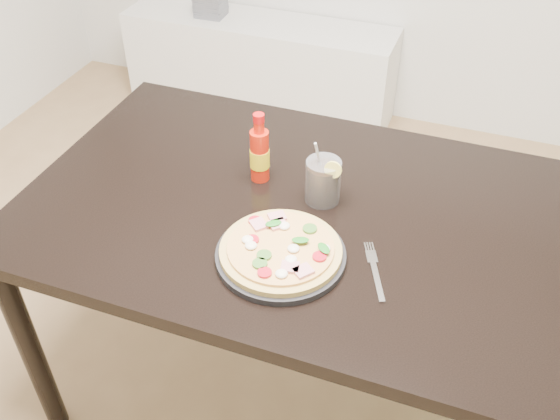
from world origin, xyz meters
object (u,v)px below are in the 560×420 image
(pizza, at_px, (281,249))
(dining_table, at_px, (296,230))
(plate, at_px, (281,255))
(fork, at_px, (374,269))
(hot_sauce_bottle, at_px, (260,154))
(cola_cup, at_px, (323,182))
(media_console, at_px, (259,67))

(pizza, bearing_deg, dining_table, 98.35)
(dining_table, xyz_separation_m, plate, (0.03, -0.19, 0.09))
(dining_table, bearing_deg, fork, -32.88)
(hot_sauce_bottle, height_order, cola_cup, hot_sauce_bottle)
(cola_cup, xyz_separation_m, fork, (0.19, -0.21, -0.05))
(dining_table, height_order, plate, plate)
(plate, xyz_separation_m, media_console, (-0.78, 1.80, -0.51))
(cola_cup, bearing_deg, media_console, 117.29)
(dining_table, relative_size, fork, 7.79)
(hot_sauce_bottle, bearing_deg, cola_cup, -9.32)
(hot_sauce_bottle, distance_m, cola_cup, 0.19)
(dining_table, distance_m, media_console, 1.82)
(hot_sauce_bottle, bearing_deg, plate, -59.74)
(media_console, bearing_deg, cola_cup, -62.71)
(cola_cup, bearing_deg, hot_sauce_bottle, 170.68)
(hot_sauce_bottle, height_order, media_console, hot_sauce_bottle)
(pizza, relative_size, media_console, 0.20)
(dining_table, distance_m, cola_cup, 0.16)
(plate, height_order, cola_cup, cola_cup)
(fork, bearing_deg, cola_cup, 109.26)
(cola_cup, relative_size, media_console, 0.13)
(dining_table, relative_size, plate, 4.63)
(fork, bearing_deg, hot_sauce_bottle, 124.46)
(dining_table, distance_m, plate, 0.21)
(fork, bearing_deg, media_console, 96.19)
(cola_cup, distance_m, media_console, 1.84)
(cola_cup, bearing_deg, pizza, -96.00)
(plate, bearing_deg, fork, 9.52)
(cola_cup, bearing_deg, dining_table, -137.18)
(pizza, xyz_separation_m, cola_cup, (0.03, 0.24, 0.03))
(plate, xyz_separation_m, pizza, (0.00, -0.00, 0.02))
(hot_sauce_bottle, distance_m, fork, 0.45)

